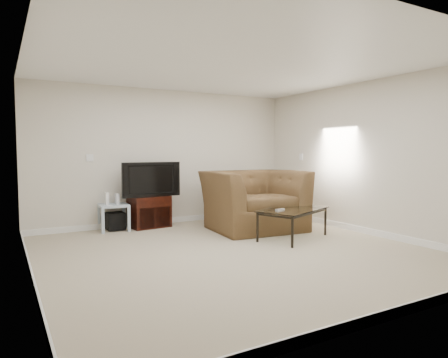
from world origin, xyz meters
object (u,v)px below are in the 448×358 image
tv_stand (149,212)px  subwoofer (115,221)px  recliner (254,190)px  coffee_table (293,224)px  television (149,179)px  side_table (114,217)px

tv_stand → subwoofer: 0.62m
recliner → coffee_table: (0.11, -0.93, -0.46)m
recliner → television: bearing=150.3°
tv_stand → television: (0.00, -0.03, 0.59)m
television → subwoofer: size_ratio=3.35×
subwoofer → recliner: size_ratio=0.19×
television → side_table: television is taller
subwoofer → coffee_table: bearing=-42.0°
subwoofer → recliner: recliner is taller
side_table → recliner: bearing=-26.5°
tv_stand → recliner: 1.92m
tv_stand → side_table: 0.64m
tv_stand → subwoofer: bearing=171.9°
tv_stand → recliner: (1.53, -1.08, 0.41)m
side_table → tv_stand: bearing=0.0°
television → subwoofer: bearing=174.1°
subwoofer → recliner: 2.46m
subwoofer → tv_stand: bearing=-1.6°
side_table → subwoofer: (0.03, 0.02, -0.07)m
side_table → recliner: 2.46m
subwoofer → coffee_table: coffee_table is taller
coffee_table → subwoofer: bearing=138.0°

